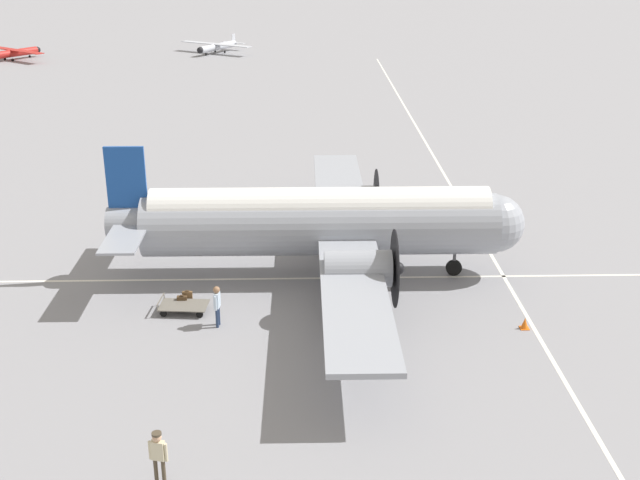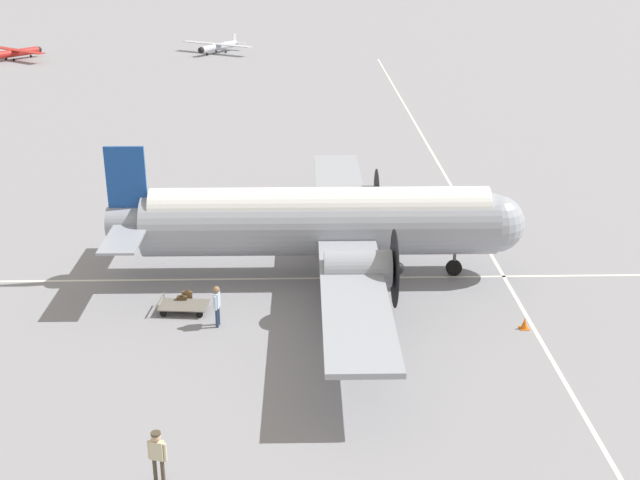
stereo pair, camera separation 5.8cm
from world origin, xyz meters
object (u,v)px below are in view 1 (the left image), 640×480
at_px(suitcase_upright_spare, 182,301).
at_px(baggage_cart, 183,306).
at_px(crew_foreground, 158,452).
at_px(traffic_cone, 525,324).
at_px(airliner_main, 330,221).
at_px(passenger_boarding, 217,302).
at_px(suitcase_near_door, 188,298).
at_px(light_aircraft_distant, 13,53).
at_px(light_aircraft_taxiing, 217,46).

bearing_deg(suitcase_upright_spare, baggage_cart, -76.99).
relative_size(crew_foreground, traffic_cone, 3.61).
xyz_separation_m(airliner_main, passenger_boarding, (-4.47, -4.55, -1.53)).
height_order(passenger_boarding, suitcase_near_door, passenger_boarding).
height_order(airliner_main, light_aircraft_distant, airliner_main).
bearing_deg(airliner_main, baggage_cart, -150.52).
relative_size(airliner_main, crew_foreground, 14.40).
bearing_deg(light_aircraft_taxiing, traffic_cone, 46.67).
relative_size(airliner_main, suitcase_upright_spare, 46.04).
xyz_separation_m(airliner_main, crew_foreground, (-5.21, -13.80, -1.52)).
bearing_deg(airliner_main, crew_foreground, -110.41).
xyz_separation_m(airliner_main, traffic_cone, (7.24, -5.06, -2.35)).
bearing_deg(traffic_cone, airliner_main, 145.04).
distance_m(suitcase_near_door, baggage_cart, 0.69).
xyz_separation_m(crew_foreground, traffic_cone, (12.45, 8.74, -0.82)).
distance_m(suitcase_near_door, traffic_cone, 13.33).
xyz_separation_m(crew_foreground, suitcase_near_door, (-0.67, 11.15, -0.74)).
relative_size(suitcase_near_door, traffic_cone, 1.36).
bearing_deg(passenger_boarding, baggage_cart, 59.22).
bearing_deg(suitcase_upright_spare, passenger_boarding, -46.55).
xyz_separation_m(suitcase_near_door, traffic_cone, (13.11, -2.41, -0.08)).
distance_m(crew_foreground, light_aircraft_distant, 79.25).
xyz_separation_m(suitcase_near_door, light_aircraft_distant, (-27.58, 62.89, 0.52)).
bearing_deg(suitcase_near_door, crew_foreground, -86.58).
bearing_deg(baggage_cart, suitcase_upright_spare, 108.23).
xyz_separation_m(baggage_cart, light_aircraft_taxiing, (-5.03, 67.99, 0.52)).
distance_m(airliner_main, crew_foreground, 14.83).
bearing_deg(light_aircraft_taxiing, airliner_main, 41.66).
relative_size(passenger_boarding, suitcase_near_door, 2.71).
height_order(suitcase_near_door, baggage_cart, suitcase_near_door).
relative_size(suitcase_near_door, suitcase_upright_spare, 1.20).
distance_m(passenger_boarding, suitcase_near_door, 2.47).
distance_m(airliner_main, baggage_cart, 7.19).
bearing_deg(traffic_cone, suitcase_near_door, 169.58).
bearing_deg(light_aircraft_distant, traffic_cone, -110.25).
xyz_separation_m(passenger_boarding, suitcase_upright_spare, (-1.59, 1.68, -0.78)).
relative_size(baggage_cart, traffic_cone, 4.38).
xyz_separation_m(crew_foreground, passenger_boarding, (0.74, 9.25, -0.01)).
bearing_deg(baggage_cart, light_aircraft_distant, 118.62).
distance_m(airliner_main, suitcase_upright_spare, 7.10).
bearing_deg(suitcase_near_door, light_aircraft_distant, 113.68).
bearing_deg(airliner_main, light_aircraft_distant, 119.31).
relative_size(suitcase_upright_spare, baggage_cart, 0.26).
relative_size(passenger_boarding, suitcase_upright_spare, 3.24).
bearing_deg(suitcase_upright_spare, light_aircraft_distant, 113.47).
height_order(suitcase_near_door, traffic_cone, suitcase_near_door).
xyz_separation_m(suitcase_near_door, baggage_cart, (-0.08, -0.68, -0.01)).
bearing_deg(passenger_boarding, light_aircraft_taxiing, 13.96).
bearing_deg(traffic_cone, light_aircraft_taxiing, 104.65).
relative_size(airliner_main, light_aircraft_distant, 2.78).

